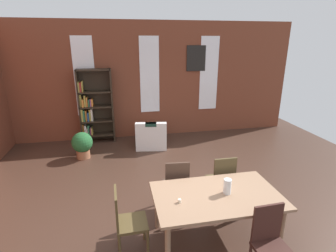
{
  "coord_description": "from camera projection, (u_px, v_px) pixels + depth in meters",
  "views": [
    {
      "loc": [
        -0.93,
        -3.6,
        2.73
      ],
      "look_at": [
        0.07,
        1.43,
        1.04
      ],
      "focal_mm": 27.65,
      "sensor_mm": 36.0,
      "label": 1
    }
  ],
  "objects": [
    {
      "name": "vase_on_table",
      "position": [
        227.0,
        186.0,
        3.53
      ],
      "size": [
        0.11,
        0.11,
        0.22
      ],
      "primitive_type": "cylinder",
      "color": "silver",
      "rests_on": "dining_table"
    },
    {
      "name": "framed_picture",
      "position": [
        196.0,
        58.0,
        7.45
      ],
      "size": [
        0.56,
        0.03,
        0.72
      ],
      "primitive_type": "cube",
      "color": "black"
    },
    {
      "name": "dining_chair_head_left",
      "position": [
        126.0,
        220.0,
        3.37
      ],
      "size": [
        0.41,
        0.41,
        0.95
      ],
      "color": "#4E3F23",
      "rests_on": "ground"
    },
    {
      "name": "dining_table",
      "position": [
        216.0,
        199.0,
        3.56
      ],
      "size": [
        1.73,
        1.02,
        0.74
      ],
      "color": "#937055",
      "rests_on": "ground"
    },
    {
      "name": "window_pane_2",
      "position": [
        209.0,
        74.0,
        7.67
      ],
      "size": [
        0.55,
        0.02,
        2.13
      ],
      "primitive_type": "cube",
      "color": "white"
    },
    {
      "name": "window_pane_1",
      "position": [
        150.0,
        75.0,
        7.34
      ],
      "size": [
        0.55,
        0.02,
        2.13
      ],
      "primitive_type": "cube",
      "color": "white"
    },
    {
      "name": "armchair_white",
      "position": [
        151.0,
        137.0,
        6.98
      ],
      "size": [
        0.91,
        0.91,
        0.75
      ],
      "color": "silver",
      "rests_on": "ground"
    },
    {
      "name": "dining_chair_far_left",
      "position": [
        176.0,
        184.0,
        4.22
      ],
      "size": [
        0.43,
        0.43,
        0.95
      ],
      "color": "#432F25",
      "rests_on": "ground"
    },
    {
      "name": "ground_plane",
      "position": [
        181.0,
        210.0,
        4.38
      ],
      "size": [
        9.88,
        9.88,
        0.0
      ],
      "primitive_type": "plane",
      "color": "#402A20"
    },
    {
      "name": "window_pane_0",
      "position": [
        85.0,
        77.0,
        7.02
      ],
      "size": [
        0.55,
        0.02,
        2.13
      ],
      "primitive_type": "cube",
      "color": "white"
    },
    {
      "name": "potted_plant_by_shelf",
      "position": [
        82.0,
        144.0,
        6.25
      ],
      "size": [
        0.5,
        0.5,
        0.66
      ],
      "color": "#9E6042",
      "rests_on": "ground"
    },
    {
      "name": "bookshelf_tall",
      "position": [
        94.0,
        107.0,
        7.13
      ],
      "size": [
        0.91,
        0.33,
        2.03
      ],
      "color": "#2D2319",
      "rests_on": "ground"
    },
    {
      "name": "tealight_candle_0",
      "position": [
        180.0,
        201.0,
        3.35
      ],
      "size": [
        0.04,
        0.04,
        0.05
      ],
      "primitive_type": "cylinder",
      "color": "silver",
      "rests_on": "dining_table"
    },
    {
      "name": "back_wall_brick",
      "position": [
        149.0,
        81.0,
        7.46
      ],
      "size": [
        8.6,
        0.12,
        3.28
      ],
      "primitive_type": "cube",
      "color": "brown",
      "rests_on": "ground"
    },
    {
      "name": "dining_chair_far_right",
      "position": [
        222.0,
        179.0,
        4.36
      ],
      "size": [
        0.4,
        0.4,
        0.95
      ],
      "color": "#4D4127",
      "rests_on": "ground"
    },
    {
      "name": "dining_chair_near_right",
      "position": [
        271.0,
        243.0,
        2.99
      ],
      "size": [
        0.42,
        0.42,
        0.95
      ],
      "color": "#3A1E19",
      "rests_on": "ground"
    }
  ]
}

